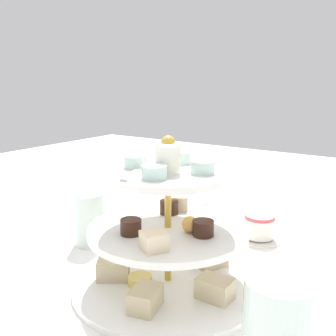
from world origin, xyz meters
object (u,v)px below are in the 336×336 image
object	(u,v)px
water_glass_short_left	(196,214)
teacup_with_saucer	(259,228)
water_glass_mid_back	(90,219)
tiered_serving_stand	(168,242)

from	to	relation	value
water_glass_short_left	teacup_with_saucer	xyz separation A→B (m)	(-0.02, 0.13, -0.01)
water_glass_short_left	water_glass_mid_back	distance (m)	0.22
water_glass_short_left	water_glass_mid_back	world-z (taller)	water_glass_mid_back
tiered_serving_stand	water_glass_short_left	size ratio (longest dim) A/B	4.44
water_glass_short_left	teacup_with_saucer	distance (m)	0.13
teacup_with_saucer	tiered_serving_stand	bearing A→B (deg)	-10.90
water_glass_mid_back	water_glass_short_left	bearing A→B (deg)	144.22
water_glass_short_left	teacup_with_saucer	size ratio (longest dim) A/B	0.72
water_glass_short_left	teacup_with_saucer	world-z (taller)	water_glass_short_left
tiered_serving_stand	water_glass_mid_back	world-z (taller)	tiered_serving_stand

